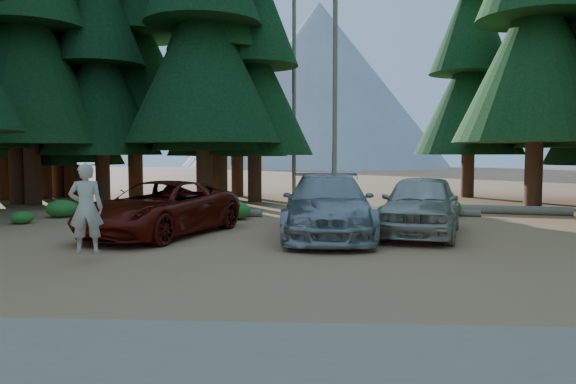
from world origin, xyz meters
The scene contains 20 objects.
ground centered at (0.00, 0.00, 0.00)m, with size 160.00×160.00×0.00m, color #A06A43.
gravel_strip centered at (0.00, -6.50, 0.01)m, with size 26.00×3.50×0.01m, color gray.
forest_belt_north centered at (0.00, 15.00, 0.00)m, with size 36.00×7.00×22.00m, color black, non-canonical shape.
snag_front centered at (0.80, 14.50, 6.00)m, with size 0.24×0.24×12.00m, color slate.
snag_back centered at (-1.20, 16.00, 5.00)m, with size 0.20×0.20×10.00m, color slate.
mountain_peak centered at (-2.59, 88.23, 12.71)m, with size 48.00×50.00×28.00m.
red_pickup centered at (-4.47, 3.39, 0.78)m, with size 2.59×5.62×1.56m, color #611108.
silver_minivan_center centered at (0.33, 3.48, 0.88)m, with size 2.47×6.07×1.76m, color #9D9FA5.
silver_minivan_right centered at (3.03, 3.92, 0.88)m, with size 2.07×5.14×1.75m, color #B9B5A5.
frisbee_player centered at (-4.93, -0.64, 1.19)m, with size 0.81×0.64×1.96m.
log_left centered at (-3.96, 8.28, 0.14)m, with size 0.28×0.28×3.86m, color slate.
log_mid centered at (4.61, 9.07, 0.13)m, with size 0.25×0.25×3.09m, color slate.
log_right centered at (7.08, 9.75, 0.17)m, with size 0.34×0.34×5.24m, color slate.
shrub_far_left centered at (-9.39, 7.68, 0.32)m, with size 1.17×1.17×0.64m, color #227126.
shrub_left centered at (-4.37, 10.00, 0.23)m, with size 0.85×0.85×0.46m, color #227126.
shrub_center_left centered at (-2.92, 7.37, 0.32)m, with size 1.15×1.15×0.63m, color #227126.
shrub_center_right centered at (1.43, 7.09, 0.30)m, with size 1.07×1.07×0.59m, color #227126.
shrub_right centered at (2.64, 7.68, 0.28)m, with size 1.01×1.01×0.55m, color #227126.
shrub_far_right centered at (4.76, 8.83, 0.35)m, with size 1.28×1.28×0.70m, color #227126.
shrub_edge_west centered at (-9.85, 5.73, 0.21)m, with size 0.78×0.78×0.43m, color #227126.
Camera 1 is at (0.09, -12.41, 2.37)m, focal length 35.00 mm.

